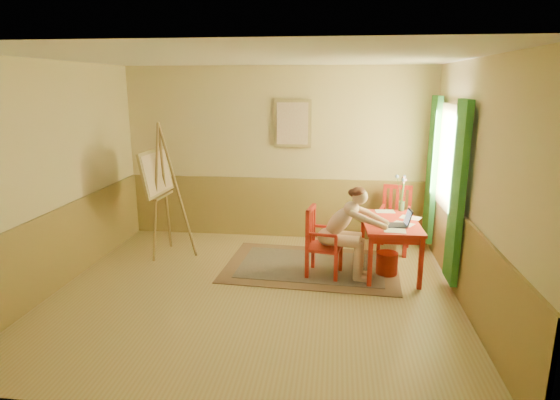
# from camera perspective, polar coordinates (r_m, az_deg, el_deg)

# --- Properties ---
(room) EXTENTS (5.04, 4.54, 2.84)m
(room) POSITION_cam_1_polar(r_m,az_deg,el_deg) (5.48, -3.29, 2.24)
(room) COLOR tan
(room) RESTS_ON ground
(wainscot) EXTENTS (5.00, 4.50, 1.00)m
(wainscot) POSITION_cam_1_polar(r_m,az_deg,el_deg) (6.47, -1.94, -4.14)
(wainscot) COLOR olive
(wainscot) RESTS_ON room
(window) EXTENTS (0.12, 2.01, 2.20)m
(window) POSITION_cam_1_polar(r_m,az_deg,el_deg) (6.65, 19.52, 3.06)
(window) COLOR white
(window) RESTS_ON room
(wall_portrait) EXTENTS (0.60, 0.05, 0.76)m
(wall_portrait) POSITION_cam_1_polar(r_m,az_deg,el_deg) (7.54, 1.54, 9.32)
(wall_portrait) COLOR #A08B55
(wall_portrait) RESTS_ON room
(rug) EXTENTS (2.49, 1.73, 0.02)m
(rug) POSITION_cam_1_polar(r_m,az_deg,el_deg) (6.68, 3.86, -8.07)
(rug) COLOR #8C7251
(rug) RESTS_ON room
(table) EXTENTS (0.76, 1.22, 0.72)m
(table) POSITION_cam_1_polar(r_m,az_deg,el_deg) (6.48, 13.33, -3.28)
(table) COLOR red
(table) RESTS_ON room
(chair_left) EXTENTS (0.50, 0.48, 0.94)m
(chair_left) POSITION_cam_1_polar(r_m,az_deg,el_deg) (6.26, 5.03, -5.12)
(chair_left) COLOR red
(chair_left) RESTS_ON room
(chair_back) EXTENTS (0.53, 0.55, 1.00)m
(chair_back) POSITION_cam_1_polar(r_m,az_deg,el_deg) (7.41, 13.87, -2.21)
(chair_back) COLOR red
(chair_back) RESTS_ON room
(figure) EXTENTS (0.96, 0.48, 1.25)m
(figure) POSITION_cam_1_polar(r_m,az_deg,el_deg) (6.15, 8.02, -3.41)
(figure) COLOR beige
(figure) RESTS_ON room
(laptop) EXTENTS (0.39, 0.26, 0.22)m
(laptop) POSITION_cam_1_polar(r_m,az_deg,el_deg) (6.25, 14.27, -2.69)
(laptop) COLOR #1E2338
(laptop) RESTS_ON table
(papers) EXTENTS (0.62, 1.13, 0.00)m
(papers) POSITION_cam_1_polar(r_m,az_deg,el_deg) (6.50, 14.24, -2.44)
(papers) COLOR white
(papers) RESTS_ON table
(vase) EXTENTS (0.19, 0.27, 0.53)m
(vase) POSITION_cam_1_polar(r_m,az_deg,el_deg) (6.97, 14.66, 0.67)
(vase) COLOR #3F724C
(vase) RESTS_ON table
(wastebasket) EXTENTS (0.33, 0.33, 0.31)m
(wastebasket) POSITION_cam_1_polar(r_m,az_deg,el_deg) (6.53, 12.91, -7.57)
(wastebasket) COLOR #B02716
(wastebasket) RESTS_ON room
(easel) EXTENTS (0.68, 0.88, 1.99)m
(easel) POSITION_cam_1_polar(r_m,az_deg,el_deg) (7.07, -14.57, 2.64)
(easel) COLOR olive
(easel) RESTS_ON room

